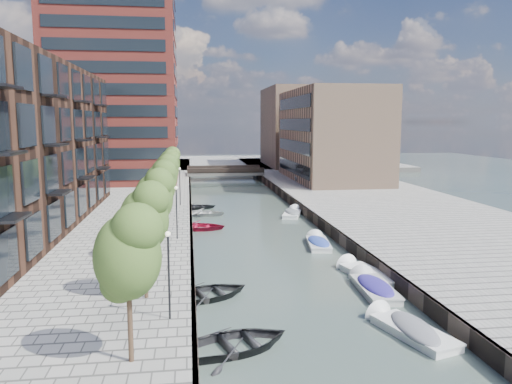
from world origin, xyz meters
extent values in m
plane|color=#38473F|center=(0.00, 40.00, 0.00)|extent=(300.00, 300.00, 0.00)
cube|color=gray|center=(16.00, 40.00, 0.50)|extent=(20.00, 140.00, 1.00)
cube|color=#332823|center=(-6.10, 40.00, 0.50)|extent=(0.25, 140.00, 1.00)
cube|color=#332823|center=(6.10, 40.00, 0.50)|extent=(0.25, 140.00, 1.00)
cube|color=gray|center=(0.00, 100.00, 0.50)|extent=(80.00, 40.00, 1.00)
cube|color=black|center=(-20.00, 30.00, 8.00)|extent=(8.00, 38.00, 14.00)
cube|color=#97352C|center=(-17.00, 65.00, 16.00)|extent=(18.00, 18.00, 30.00)
cube|color=tan|center=(16.00, 62.00, 8.00)|extent=(12.00, 25.00, 14.00)
cube|color=tan|center=(16.00, 88.00, 9.00)|extent=(12.00, 20.00, 16.00)
cube|color=gray|center=(0.00, 72.00, 1.30)|extent=(13.00, 6.00, 0.60)
cube|color=#332823|center=(0.00, 69.20, 1.90)|extent=(13.00, 0.40, 0.80)
cube|color=#332823|center=(0.00, 74.80, 1.90)|extent=(13.00, 0.40, 0.80)
cylinder|color=#382619|center=(-8.50, 4.00, 2.60)|extent=(0.20, 0.20, 3.20)
ellipsoid|color=#395921|center=(-8.50, 4.00, 5.33)|extent=(2.50, 2.50, 3.25)
cylinder|color=#382619|center=(-8.50, 11.00, 2.60)|extent=(0.20, 0.20, 3.20)
ellipsoid|color=#395921|center=(-8.50, 11.00, 5.33)|extent=(2.50, 2.50, 3.25)
cylinder|color=#382619|center=(-8.50, 18.00, 2.60)|extent=(0.20, 0.20, 3.20)
ellipsoid|color=#395921|center=(-8.50, 18.00, 5.33)|extent=(2.50, 2.50, 3.25)
cylinder|color=#382619|center=(-8.50, 25.00, 2.60)|extent=(0.20, 0.20, 3.20)
ellipsoid|color=#395921|center=(-8.50, 25.00, 5.33)|extent=(2.50, 2.50, 3.25)
cylinder|color=#382619|center=(-8.50, 32.00, 2.60)|extent=(0.20, 0.20, 3.20)
ellipsoid|color=#395921|center=(-8.50, 32.00, 5.33)|extent=(2.50, 2.50, 3.25)
cylinder|color=#382619|center=(-8.50, 39.00, 2.60)|extent=(0.20, 0.20, 3.20)
ellipsoid|color=#395921|center=(-8.50, 39.00, 5.33)|extent=(2.50, 2.50, 3.25)
cylinder|color=#382619|center=(-8.50, 46.00, 2.60)|extent=(0.20, 0.20, 3.20)
ellipsoid|color=#395921|center=(-8.50, 46.00, 5.33)|extent=(2.50, 2.50, 3.25)
cylinder|color=black|center=(-7.20, 8.00, 3.00)|extent=(0.10, 0.10, 4.00)
sphere|color=#FFF2CC|center=(-7.20, 8.00, 5.00)|extent=(0.24, 0.24, 0.24)
cylinder|color=black|center=(-7.20, 24.00, 3.00)|extent=(0.10, 0.10, 4.00)
sphere|color=#FFF2CC|center=(-7.20, 24.00, 5.00)|extent=(0.24, 0.24, 0.24)
cylinder|color=black|center=(-7.20, 40.00, 3.00)|extent=(0.10, 0.10, 4.00)
sphere|color=#FFF2CC|center=(-7.20, 40.00, 5.00)|extent=(0.24, 0.24, 0.24)
imported|color=black|center=(-4.32, 6.50, 0.00)|extent=(6.05, 5.12, 1.07)
imported|color=#242527|center=(-5.30, 13.25, 0.00)|extent=(5.92, 5.10, 1.03)
imported|color=maroon|center=(-5.40, 31.81, 0.00)|extent=(5.55, 4.39, 1.04)
imported|color=beige|center=(-4.82, 38.93, 0.00)|extent=(5.46, 4.45, 0.99)
imported|color=black|center=(-5.40, 43.24, 0.00)|extent=(4.71, 3.57, 0.92)
cube|color=#B5B5B2|center=(4.56, 12.77, 0.05)|extent=(1.94, 4.71, 0.65)
cube|color=#B5B5B2|center=(4.56, 12.77, 0.40)|extent=(2.03, 4.81, 0.10)
cone|color=#B5B5B2|center=(4.68, 15.08, 0.10)|extent=(1.75, 0.99, 1.71)
ellipsoid|color=navy|center=(4.56, 12.77, 0.45)|extent=(1.82, 4.30, 0.56)
cube|color=white|center=(4.14, 6.70, 0.05)|extent=(2.87, 4.74, 0.63)
cube|color=white|center=(4.14, 6.70, 0.39)|extent=(2.97, 4.86, 0.10)
cone|color=white|center=(3.50, 8.84, 0.10)|extent=(1.83, 1.31, 1.65)
ellipsoid|color=slate|center=(4.14, 6.70, 0.44)|extent=(2.66, 4.34, 0.54)
cube|color=white|center=(5.27, 15.49, 0.05)|extent=(2.83, 4.87, 0.65)
cube|color=white|center=(5.27, 15.49, 0.40)|extent=(2.93, 4.98, 0.10)
cone|color=white|center=(4.67, 17.70, 0.10)|extent=(1.87, 1.31, 1.69)
cube|color=silver|center=(4.09, 23.97, 0.05)|extent=(2.15, 4.47, 0.61)
cube|color=silver|center=(4.09, 23.97, 0.37)|extent=(2.24, 4.58, 0.09)
cone|color=silver|center=(4.37, 26.10, 0.09)|extent=(1.69, 1.05, 1.59)
ellipsoid|color=#233CA0|center=(4.09, 23.97, 0.42)|extent=(2.01, 4.09, 0.52)
cube|color=white|center=(4.74, 37.43, 0.05)|extent=(2.86, 4.50, 0.60)
cube|color=white|center=(4.74, 37.43, 0.37)|extent=(2.96, 4.61, 0.09)
cone|color=white|center=(5.43, 39.42, 0.09)|extent=(1.74, 1.29, 1.56)
ellipsoid|color=slate|center=(4.74, 37.43, 0.41)|extent=(2.65, 4.12, 0.51)
imported|color=silver|center=(10.69, 58.88, 1.62)|extent=(1.79, 3.77, 1.25)
camera|label=1|loc=(-6.20, -14.33, 10.00)|focal=35.00mm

